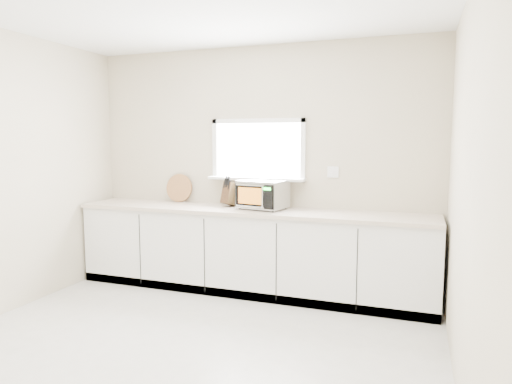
% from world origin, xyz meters
% --- Properties ---
extents(ground, '(4.00, 4.00, 0.00)m').
position_xyz_m(ground, '(0.00, 0.00, 0.00)').
color(ground, beige).
rests_on(ground, ground).
extents(back_wall, '(4.00, 0.17, 2.70)m').
position_xyz_m(back_wall, '(0.00, 2.00, 1.36)').
color(back_wall, '#B7AA91').
rests_on(back_wall, ground).
extents(cabinets, '(3.92, 0.60, 0.88)m').
position_xyz_m(cabinets, '(0.00, 1.70, 0.44)').
color(cabinets, white).
rests_on(cabinets, ground).
extents(countertop, '(3.92, 0.64, 0.04)m').
position_xyz_m(countertop, '(0.00, 1.69, 0.90)').
color(countertop, beige).
rests_on(countertop, cabinets).
extents(microwave, '(0.54, 0.47, 0.31)m').
position_xyz_m(microwave, '(0.14, 1.74, 1.08)').
color(microwave, black).
rests_on(microwave, countertop).
extents(knife_block, '(0.18, 0.26, 0.34)m').
position_xyz_m(knife_block, '(-0.27, 1.80, 1.07)').
color(knife_block, '#463219').
rests_on(knife_block, countertop).
extents(cutting_board, '(0.34, 0.08, 0.33)m').
position_xyz_m(cutting_board, '(-0.99, 1.94, 1.09)').
color(cutting_board, '#A67E40').
rests_on(cutting_board, countertop).
extents(coffee_grinder, '(0.14, 0.14, 0.21)m').
position_xyz_m(coffee_grinder, '(0.24, 1.74, 1.02)').
color(coffee_grinder, '#B5B8BD').
rests_on(coffee_grinder, countertop).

